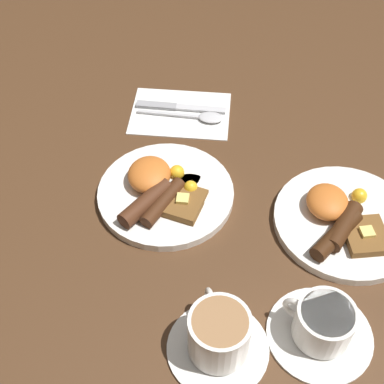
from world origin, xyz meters
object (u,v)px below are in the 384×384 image
object	(u,v)px
teacup_near	(219,336)
breakfast_plate_far	(344,220)
breakfast_plate_near	(164,191)
knife	(176,107)
teacup_far	(322,326)
spoon	(202,117)

from	to	relation	value
teacup_near	breakfast_plate_far	bearing A→B (deg)	139.23
breakfast_plate_near	teacup_near	distance (m)	0.29
knife	teacup_near	bearing A→B (deg)	-75.40
breakfast_plate_near	breakfast_plate_far	xyz separation A→B (m)	(0.04, 0.30, -0.00)
breakfast_plate_far	teacup_near	distance (m)	0.30
breakfast_plate_near	knife	distance (m)	0.23
breakfast_plate_near	teacup_near	xyz separation A→B (m)	(0.27, 0.10, 0.02)
teacup_far	spoon	world-z (taller)	teacup_far
breakfast_plate_near	teacup_far	distance (m)	0.34
breakfast_plate_far	teacup_near	size ratio (longest dim) A/B	1.67
breakfast_plate_far	spoon	bearing A→B (deg)	-134.95
teacup_near	breakfast_plate_near	bearing A→B (deg)	-159.39
knife	breakfast_plate_far	bearing A→B (deg)	-39.33
breakfast_plate_near	spoon	world-z (taller)	breakfast_plate_near
breakfast_plate_near	breakfast_plate_far	size ratio (longest dim) A/B	0.99
breakfast_plate_far	breakfast_plate_near	bearing A→B (deg)	-97.89
teacup_far	breakfast_plate_far	bearing A→B (deg)	164.27
knife	spoon	distance (m)	0.06
breakfast_plate_near	teacup_far	size ratio (longest dim) A/B	1.56
teacup_near	teacup_far	bearing A→B (deg)	101.73
breakfast_plate_far	teacup_near	world-z (taller)	teacup_near
breakfast_plate_near	knife	bearing A→B (deg)	-179.78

